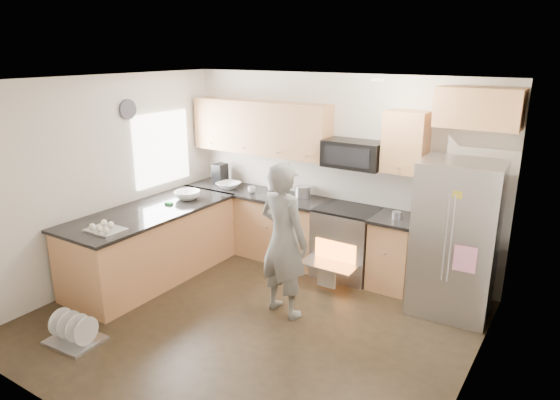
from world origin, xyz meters
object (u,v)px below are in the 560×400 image
Objects in this scene: refrigerator at (455,239)px; person at (284,240)px; stove_range at (347,226)px; dish_rack at (74,334)px.

refrigerator and person have the same top height.
stove_range is 1.02× the size of refrigerator.
stove_range is at bearing -85.97° from person.
refrigerator is at bearing -9.70° from stove_range.
person is at bearing -96.92° from stove_range.
dish_rack is at bearing -141.83° from refrigerator.
person is at bearing -149.98° from refrigerator.
dish_rack is at bearing 59.75° from person.
person is 2.38m from dish_rack.
refrigerator is 1.90m from person.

